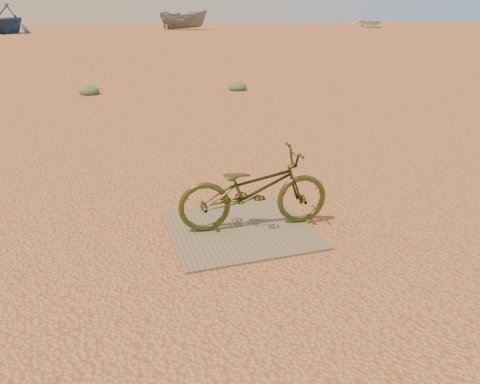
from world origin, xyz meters
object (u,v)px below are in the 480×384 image
object	(u,v)px
plywood_board	(240,229)
boat_mid_right	(184,20)
boat_far_left	(7,18)
boat_far_right	(369,22)
bicycle	(254,189)

from	to	relation	value
plywood_board	boat_mid_right	xyz separation A→B (m)	(8.33, 43.52, 0.89)
plywood_board	boat_far_left	size ratio (longest dim) A/B	0.31
boat_far_left	boat_mid_right	bearing A→B (deg)	31.42
boat_mid_right	boat_far_right	world-z (taller)	boat_mid_right
plywood_board	boat_mid_right	size ratio (longest dim) A/B	0.30
bicycle	boat_mid_right	distance (m)	44.27
bicycle	plywood_board	bearing A→B (deg)	102.27
boat_far_left	boat_mid_right	xyz separation A→B (m)	(15.32, 2.31, -0.29)
plywood_board	bicycle	distance (m)	0.43
boat_mid_right	boat_far_right	bearing A→B (deg)	-67.18
boat_far_left	boat_far_right	bearing A→B (deg)	25.25
boat_mid_right	boat_far_right	xyz separation A→B (m)	(20.19, -0.81, -0.39)
plywood_board	boat_mid_right	bearing A→B (deg)	79.16
boat_far_right	boat_mid_right	bearing A→B (deg)	-159.12
bicycle	boat_far_right	world-z (taller)	boat_far_right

